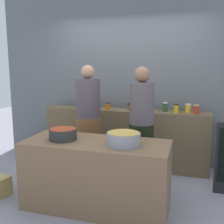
{
  "coord_description": "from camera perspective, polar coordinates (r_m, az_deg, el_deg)",
  "views": [
    {
      "loc": [
        1.05,
        -3.18,
        1.7
      ],
      "look_at": [
        0.0,
        0.35,
        1.05
      ],
      "focal_mm": 43.8,
      "sensor_mm": 36.0,
      "label": 1
    }
  ],
  "objects": [
    {
      "name": "ground",
      "position": [
        3.76,
        -1.6,
        -16.91
      ],
      "size": [
        12.0,
        12.0,
        0.0
      ],
      "primitive_type": "plane",
      "color": "gray"
    },
    {
      "name": "storefront_wall",
      "position": [
        4.75,
        3.84,
        7.59
      ],
      "size": [
        4.8,
        0.12,
        3.0
      ],
      "primitive_type": "cube",
      "color": "slate",
      "rests_on": "ground"
    },
    {
      "name": "display_shelf",
      "position": [
        4.57,
        2.7,
        -5.47
      ],
      "size": [
        2.7,
        0.36,
        0.96
      ],
      "primitive_type": "cube",
      "color": "brown",
      "rests_on": "ground"
    },
    {
      "name": "prep_table",
      "position": [
        3.33,
        -3.29,
        -12.91
      ],
      "size": [
        1.7,
        0.7,
        0.81
      ],
      "primitive_type": "cube",
      "color": "brown",
      "rests_on": "ground"
    },
    {
      "name": "preserve_jar_0",
      "position": [
        4.74,
        -6.37,
        1.77
      ],
      "size": [
        0.07,
        0.07,
        0.13
      ],
      "color": "#3A5E2B",
      "rests_on": "display_shelf"
    },
    {
      "name": "preserve_jar_1",
      "position": [
        4.66,
        -4.46,
        1.73
      ],
      "size": [
        0.08,
        0.08,
        0.14
      ],
      "color": "#B52A10",
      "rests_on": "display_shelf"
    },
    {
      "name": "preserve_jar_2",
      "position": [
        4.48,
        -0.9,
        1.23
      ],
      "size": [
        0.08,
        0.08,
        0.11
      ],
      "color": "#D9630A",
      "rests_on": "display_shelf"
    },
    {
      "name": "preserve_jar_3",
      "position": [
        4.49,
        3.77,
        1.16
      ],
      "size": [
        0.09,
        0.09,
        0.1
      ],
      "color": "brown",
      "rests_on": "display_shelf"
    },
    {
      "name": "preserve_jar_4",
      "position": [
        4.35,
        11.02,
        1.02
      ],
      "size": [
        0.08,
        0.08,
        0.15
      ],
      "color": "#265723",
      "rests_on": "display_shelf"
    },
    {
      "name": "preserve_jar_5",
      "position": [
        4.29,
        13.25,
        0.74
      ],
      "size": [
        0.08,
        0.08,
        0.14
      ],
      "color": "gold",
      "rests_on": "display_shelf"
    },
    {
      "name": "preserve_jar_6",
      "position": [
        4.38,
        15.61,
        0.79
      ],
      "size": [
        0.09,
        0.09,
        0.13
      ],
      "color": "yellow",
      "rests_on": "display_shelf"
    },
    {
      "name": "preserve_jar_7",
      "position": [
        4.27,
        17.18,
        0.51
      ],
      "size": [
        0.09,
        0.09,
        0.14
      ],
      "color": "#B6311B",
      "rests_on": "display_shelf"
    },
    {
      "name": "cooking_pot_left",
      "position": [
        3.3,
        -10.2,
        -4.59
      ],
      "size": [
        0.33,
        0.33,
        0.13
      ],
      "color": "#2D2D2D",
      "rests_on": "prep_table"
    },
    {
      "name": "cooking_pot_center",
      "position": [
        3.03,
        2.43,
        -5.66
      ],
      "size": [
        0.37,
        0.37,
        0.15
      ],
      "color": "gray",
      "rests_on": "prep_table"
    },
    {
      "name": "cook_with_tongs",
      "position": [
        4.06,
        -4.94,
        -3.37
      ],
      "size": [
        0.37,
        0.37,
        1.69
      ],
      "color": "brown",
      "rests_on": "ground"
    },
    {
      "name": "cook_in_cap",
      "position": [
        3.73,
        6.1,
        -4.64
      ],
      "size": [
        0.33,
        0.33,
        1.67
      ],
      "color": "black",
      "rests_on": "ground"
    }
  ]
}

